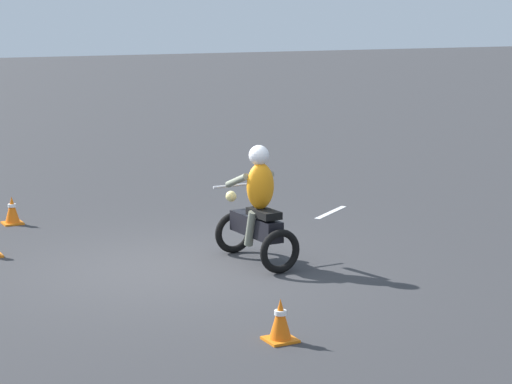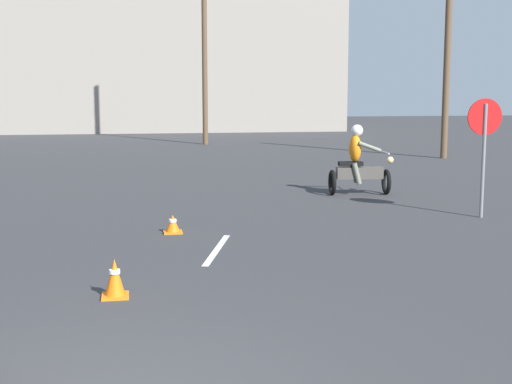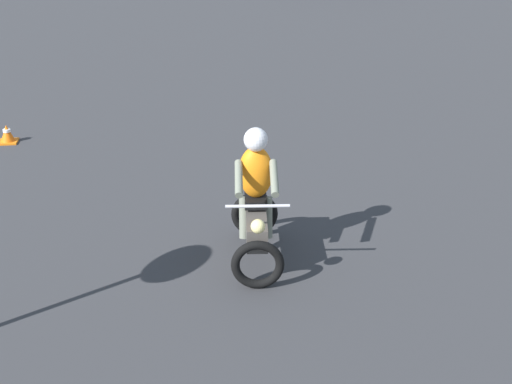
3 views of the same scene
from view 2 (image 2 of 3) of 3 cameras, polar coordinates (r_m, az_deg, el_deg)
name	(u,v)px [view 2 (image 2 of 3)]	position (r m, az deg, el deg)	size (l,w,h in m)	color
motorcycle_rider_background	(358,164)	(16.96, 8.19, 2.21)	(1.54, 0.76, 1.66)	black
stop_sign	(484,133)	(14.38, 17.79, 4.49)	(0.70, 0.08, 2.30)	slate
traffic_cone_far_right	(115,279)	(8.72, -11.23, -6.82)	(0.32, 0.32, 0.47)	orange
traffic_cone_far_center	(173,224)	(12.43, -6.67, -2.58)	(0.32, 0.32, 0.32)	orange
lane_stripe_n	(217,249)	(11.12, -3.14, -4.60)	(0.10, 2.15, 0.01)	silver
utility_pole_near	(447,58)	(26.77, 15.04, 10.29)	(0.24, 0.24, 7.17)	brown
utility_pole_far	(204,34)	(32.75, -4.15, 12.47)	(0.24, 0.24, 9.87)	brown
building_backdrop	(140,63)	(45.85, -9.26, 10.14)	(24.22, 9.16, 8.27)	gray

